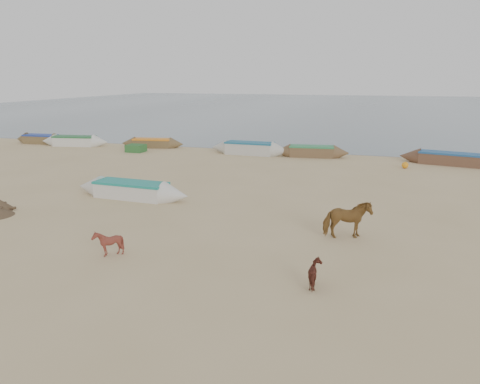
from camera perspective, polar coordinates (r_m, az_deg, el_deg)
name	(u,v)px	position (r m, az deg, el deg)	size (l,w,h in m)	color
ground	(208,243)	(17.52, -3.93, -6.20)	(140.00, 140.00, 0.00)	tan
sea	(357,107)	(97.68, 14.02, 10.02)	(160.00, 160.00, 0.00)	slate
cow_adult	(347,220)	(18.20, 12.91, -3.30)	(0.80, 1.75, 1.48)	brown
calf_front	(108,243)	(16.75, -15.80, -6.00)	(0.75, 0.84, 0.92)	maroon
calf_right	(317,274)	(14.04, 9.31, -9.88)	(0.79, 0.67, 0.79)	#5D291E
near_canoe	(131,190)	(24.32, -13.12, 0.25)	(6.41, 1.27, 0.84)	silver
waterline_canoes	(300,151)	(36.30, 7.32, 4.98)	(57.93, 3.58, 0.99)	brown
beach_clutter	(359,156)	(35.42, 14.27, 4.22)	(43.94, 4.58, 0.64)	#2B602C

